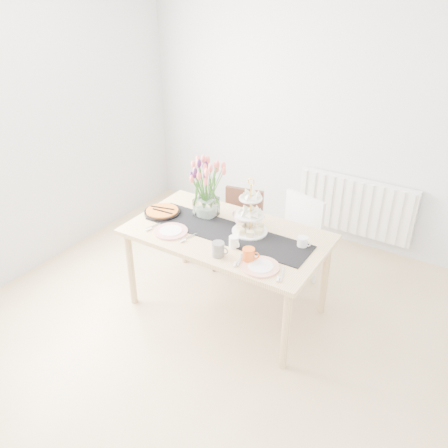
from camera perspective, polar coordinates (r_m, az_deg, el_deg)
The scene contains 16 objects.
room_shell at distance 3.08m, azimuth -4.33°, elevation 2.78°, with size 4.50×4.50×4.50m.
radiator at distance 5.06m, azimuth 15.50°, elevation 2.09°, with size 1.20×0.08×0.60m, color white.
dining_table at distance 3.84m, azimuth 0.33°, elevation -2.01°, with size 1.60×0.90×0.75m.
chair_brown at distance 4.58m, azimuth 2.02°, elevation 0.07°, with size 0.46×0.46×0.76m.
chair_white at distance 4.35m, azimuth 8.57°, elevation -1.26°, with size 0.51×0.51×0.84m.
table_runner at distance 3.80m, azimuth 0.34°, elevation -0.98°, with size 1.40×0.35×0.01m, color black.
tulip_vase at distance 3.91m, azimuth -2.21°, elevation 5.34°, with size 0.61×0.61×0.52m.
cake_stand at distance 3.75m, azimuth 3.15°, elevation 0.55°, with size 0.29×0.29×0.42m.
teapot at distance 3.88m, azimuth 2.17°, elevation 0.71°, with size 0.21×0.17×0.14m, color white, non-canonical shape.
cream_jug at distance 3.65m, azimuth 9.43°, elevation -2.14°, with size 0.08×0.08×0.08m, color white.
tart_tin at distance 4.11m, azimuth -7.44°, elevation 1.45°, with size 0.31×0.31×0.04m.
mug_grey at distance 3.48m, azimuth -0.72°, elevation -3.06°, with size 0.09×0.09×0.11m, color slate.
mug_white at distance 3.59m, azimuth 1.18°, elevation -2.16°, with size 0.07×0.07×0.09m, color white.
mug_orange at distance 3.43m, azimuth 2.98°, elevation -3.75°, with size 0.09×0.09×0.11m, color #E35A19.
plate_left at distance 3.83m, azimuth -6.42°, elevation -0.88°, with size 0.27×0.27×0.01m, color white.
plate_right at distance 3.39m, azimuth 4.43°, elevation -5.15°, with size 0.27×0.27×0.01m, color silver.
Camera 1 is at (1.65, -2.21, 2.66)m, focal length 38.00 mm.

